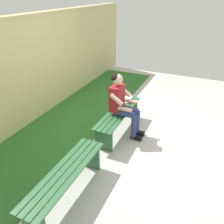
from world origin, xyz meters
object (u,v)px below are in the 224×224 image
at_px(bench_far, 66,178).
at_px(apple, 130,102).
at_px(bench_near, 118,117).
at_px(book_open, 127,99).
at_px(person_seated, 123,103).

distance_m(bench_far, apple, 2.33).
relative_size(bench_near, bench_far, 1.03).
xyz_separation_m(bench_far, book_open, (-2.46, -0.04, 0.13)).
bearing_deg(bench_far, book_open, -179.07).
distance_m(bench_far, book_open, 2.47).
bearing_deg(apple, bench_near, -9.60).
xyz_separation_m(person_seated, book_open, (-0.63, -0.14, -0.23)).
bearing_deg(bench_far, person_seated, 176.83).
xyz_separation_m(bench_near, person_seated, (0.04, 0.10, 0.35)).
distance_m(bench_far, person_seated, 1.87).
height_order(bench_near, person_seated, person_seated).
relative_size(bench_far, book_open, 3.83).
xyz_separation_m(apple, book_open, (-0.14, -0.12, -0.03)).
height_order(bench_far, book_open, book_open).
distance_m(bench_near, person_seated, 0.37).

